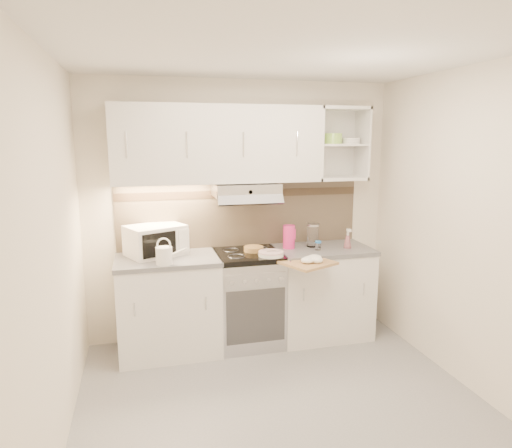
% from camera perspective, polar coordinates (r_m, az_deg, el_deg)
% --- Properties ---
extents(ground, '(3.00, 3.00, 0.00)m').
position_cam_1_polar(ground, '(3.66, 3.38, -21.63)').
color(ground, '#939396').
rests_on(ground, ground).
extents(room_shell, '(3.04, 2.84, 2.52)m').
position_cam_1_polar(room_shell, '(3.46, 1.86, 5.22)').
color(room_shell, white).
rests_on(room_shell, ground).
extents(base_cabinet_left, '(0.90, 0.60, 0.86)m').
position_cam_1_polar(base_cabinet_left, '(4.32, -10.82, -10.16)').
color(base_cabinet_left, white).
rests_on(base_cabinet_left, ground).
extents(worktop_left, '(0.92, 0.62, 0.04)m').
position_cam_1_polar(worktop_left, '(4.19, -11.04, -4.39)').
color(worktop_left, slate).
rests_on(worktop_left, base_cabinet_left).
extents(base_cabinet_right, '(0.90, 0.60, 0.86)m').
position_cam_1_polar(base_cabinet_right, '(4.65, 8.18, -8.57)').
color(base_cabinet_right, white).
rests_on(base_cabinet_right, ground).
extents(worktop_right, '(0.92, 0.62, 0.04)m').
position_cam_1_polar(worktop_right, '(4.52, 8.33, -3.18)').
color(worktop_right, slate).
rests_on(worktop_right, base_cabinet_right).
extents(electric_range, '(0.60, 0.60, 0.90)m').
position_cam_1_polar(electric_range, '(4.42, -0.96, -9.21)').
color(electric_range, '#B7B7BC').
rests_on(electric_range, ground).
extents(microwave, '(0.59, 0.53, 0.28)m').
position_cam_1_polar(microwave, '(4.26, -12.45, -2.00)').
color(microwave, white).
rests_on(microwave, worktop_left).
extents(watering_can, '(0.27, 0.14, 0.23)m').
position_cam_1_polar(watering_can, '(3.94, -11.29, -3.80)').
color(watering_can, white).
rests_on(watering_can, worktop_left).
extents(plate_stack, '(0.23, 0.23, 0.05)m').
position_cam_1_polar(plate_stack, '(4.15, 1.89, -3.72)').
color(plate_stack, white).
rests_on(plate_stack, electric_range).
extents(bread_loaf, '(0.19, 0.19, 0.05)m').
position_cam_1_polar(bread_loaf, '(4.32, -0.30, -3.13)').
color(bread_loaf, '#B47F4B').
rests_on(bread_loaf, electric_range).
extents(pink_pitcher, '(0.12, 0.11, 0.23)m').
position_cam_1_polar(pink_pitcher, '(4.43, 4.15, -1.60)').
color(pink_pitcher, '#E52679').
rests_on(pink_pitcher, worktop_right).
extents(glass_jar, '(0.12, 0.12, 0.23)m').
position_cam_1_polar(glass_jar, '(4.52, 7.11, -1.39)').
color(glass_jar, silver).
rests_on(glass_jar, worktop_right).
extents(spice_jar, '(0.06, 0.06, 0.09)m').
position_cam_1_polar(spice_jar, '(4.40, 7.77, -2.66)').
color(spice_jar, white).
rests_on(spice_jar, worktop_right).
extents(spray_bottle, '(0.08, 0.08, 0.20)m').
position_cam_1_polar(spray_bottle, '(4.52, 11.39, -1.97)').
color(spray_bottle, pink).
rests_on(spray_bottle, worktop_right).
extents(cutting_board, '(0.52, 0.50, 0.02)m').
position_cam_1_polar(cutting_board, '(4.06, 6.51, -4.85)').
color(cutting_board, '#B1764F').
rests_on(cutting_board, base_cabinet_right).
extents(dish_towel, '(0.28, 0.25, 0.07)m').
position_cam_1_polar(dish_towel, '(4.04, 7.19, -4.30)').
color(dish_towel, white).
rests_on(dish_towel, cutting_board).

